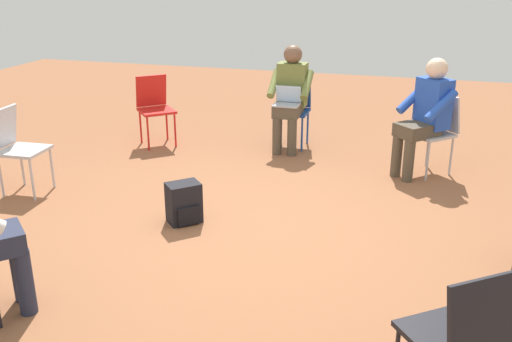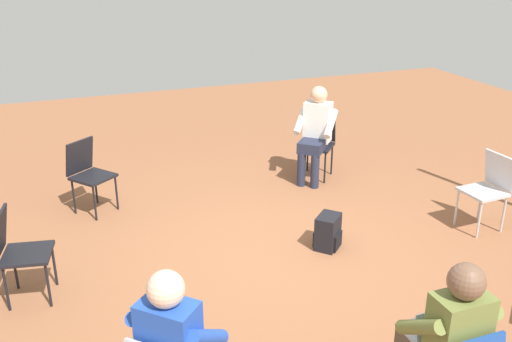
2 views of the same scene
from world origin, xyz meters
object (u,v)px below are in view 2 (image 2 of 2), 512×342
Objects in this scene: person_with_laptop at (446,334)px; backpack_near_laptop_user at (328,234)px; chair_west at (17,249)px; chair_northwest at (88,171)px; chair_northeast at (318,140)px; person_in_white at (315,129)px; chair_east at (489,186)px.

backpack_near_laptop_user is at bearing 80.17° from person_with_laptop.
chair_west is 1.00× the size of chair_northwest.
chair_northeast is 1.00× the size of chair_northwest.
person_with_laptop is at bearing -100.06° from backpack_near_laptop_user.
chair_west is at bearing 66.38° from person_in_white.
chair_west is at bearing 177.43° from backpack_near_laptop_user.
person_with_laptop reaches higher than backpack_near_laptop_user.
chair_west and chair_northeast have the same top height.
chair_east is 0.69× the size of person_in_white.
chair_northeast is 4.31m from person_with_laptop.
chair_east is at bearing 43.69° from person_with_laptop.
person_in_white is at bearing 124.42° from chair_west.
person_in_white is at bearing 27.95° from chair_east.
chair_northeast is at bearing -90.00° from person_in_white.
person_with_laptop is at bearing 116.59° from chair_northeast.
person_in_white reaches higher than chair_northeast.
person_with_laptop is at bearing 56.53° from chair_west.
person_in_white is 1.91m from backpack_near_laptop_user.
backpack_near_laptop_user is at bearing 98.20° from chair_west.
chair_west reaches higher than backpack_near_laptop_user.
chair_west is 2.36× the size of backpack_near_laptop_user.
chair_east is (4.74, -0.33, 0.00)m from chair_west.
person_with_laptop is at bearing 75.76° from chair_northwest.
person_in_white is (1.08, 4.01, 0.00)m from person_with_laptop.
chair_east is at bearing 163.77° from person_in_white.
backpack_near_laptop_user is (-0.79, -1.83, -0.34)m from chair_northeast.
person_with_laptop reaches higher than chair_northeast.
chair_east is 1.00× the size of chair_northeast.
backpack_near_laptop_user is (0.41, 2.31, -0.53)m from person_with_laptop.
chair_west is at bearing 135.98° from person_with_laptop.
person_in_white is at bearing 141.01° from chair_northwest.
person_with_laptop is (2.51, -2.44, 0.20)m from chair_west.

